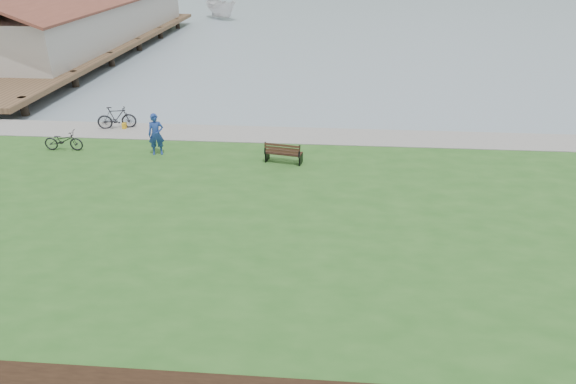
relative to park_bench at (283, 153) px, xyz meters
The scene contains 10 objects.
ground 4.28m from the park_bench, 60.79° to the right, with size 600.00×600.00×0.00m, color gray.
lawn 6.06m from the park_bench, 70.12° to the right, with size 34.00×20.00×0.40m, color #26551E.
shoreline_path 3.85m from the park_bench, 57.68° to the left, with size 34.00×2.20×0.03m, color gray.
pier_pavilion 29.91m from the park_bench, 126.96° to the left, with size 8.00×36.00×5.40m.
park_bench is the anchor object (origin of this frame).
person 5.37m from the park_bench, behind, with size 0.74×0.51×2.04m, color navy.
bicycle_a 9.44m from the park_bench, behind, with size 1.66×0.58×0.87m, color black.
bicycle_b 8.93m from the park_bench, 156.68° to the left, with size 1.78×0.52×1.08m, color black.
sailboat 45.55m from the park_bench, 104.32° to the left, with size 9.93×10.11×26.18m, color silver.
pannier 8.65m from the park_bench, 155.83° to the left, with size 0.17×0.27×0.29m, color gold.
Camera 1 is at (-0.33, -15.28, 8.47)m, focal length 32.00 mm.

